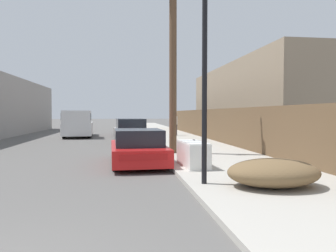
{
  "coord_description": "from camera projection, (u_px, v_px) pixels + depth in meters",
  "views": [
    {
      "loc": [
        1.72,
        -2.93,
        1.73
      ],
      "look_at": [
        3.5,
        9.74,
        1.25
      ],
      "focal_mm": 35.0,
      "sensor_mm": 36.0,
      "label": 1
    }
  ],
  "objects": [
    {
      "name": "sidewalk_curb",
      "position": [
        166.0,
        134.0,
        26.72
      ],
      "size": [
        4.2,
        63.0,
        0.12
      ],
      "primitive_type": "cube",
      "color": "#ADA89E",
      "rests_on": "ground"
    },
    {
      "name": "discarded_fridge",
      "position": [
        193.0,
        154.0,
        10.04
      ],
      "size": [
        0.72,
        1.76,
        0.78
      ],
      "rotation": [
        0.0,
        0.0,
        0.05
      ],
      "color": "white",
      "rests_on": "sidewalk_curb"
    },
    {
      "name": "parked_sports_car_red",
      "position": [
        138.0,
        148.0,
        11.14
      ],
      "size": [
        1.91,
        4.15,
        1.21
      ],
      "rotation": [
        0.0,
        0.0,
        0.03
      ],
      "color": "red",
      "rests_on": "ground"
    },
    {
      "name": "car_parked_mid",
      "position": [
        130.0,
        132.0,
        19.21
      ],
      "size": [
        2.09,
        4.7,
        1.44
      ],
      "rotation": [
        0.0,
        0.0,
        0.06
      ],
      "color": "gray",
      "rests_on": "ground"
    },
    {
      "name": "car_parked_far",
      "position": [
        128.0,
        127.0,
        26.12
      ],
      "size": [
        1.95,
        4.56,
        1.36
      ],
      "rotation": [
        0.0,
        0.0,
        0.03
      ],
      "color": "#5B1E19",
      "rests_on": "ground"
    },
    {
      "name": "pickup_truck",
      "position": [
        78.0,
        124.0,
        24.12
      ],
      "size": [
        2.4,
        5.7,
        1.95
      ],
      "rotation": [
        0.0,
        0.0,
        3.21
      ],
      "color": "silver",
      "rests_on": "ground"
    },
    {
      "name": "utility_pole",
      "position": [
        173.0,
        62.0,
        13.35
      ],
      "size": [
        1.8,
        0.3,
        7.25
      ],
      "color": "brown",
      "rests_on": "sidewalk_curb"
    },
    {
      "name": "street_lamp",
      "position": [
        205.0,
        62.0,
        7.45
      ],
      "size": [
        0.26,
        0.26,
        4.83
      ],
      "color": "black",
      "rests_on": "sidewalk_curb"
    },
    {
      "name": "brush_pile",
      "position": [
        273.0,
        173.0,
        7.23
      ],
      "size": [
        2.07,
        1.55,
        0.62
      ],
      "color": "brown",
      "rests_on": "sidewalk_curb"
    },
    {
      "name": "wooden_fence",
      "position": [
        206.0,
        124.0,
        21.85
      ],
      "size": [
        0.08,
        33.24,
        1.9
      ],
      "primitive_type": "cube",
      "color": "brown",
      "rests_on": "sidewalk_curb"
    },
    {
      "name": "building_right_house",
      "position": [
        261.0,
        101.0,
        25.16
      ],
      "size": [
        6.0,
        18.55,
        5.39
      ],
      "primitive_type": "cube",
      "color": "gray",
      "rests_on": "ground"
    },
    {
      "name": "pedestrian",
      "position": [
        175.0,
        124.0,
        24.32
      ],
      "size": [
        0.34,
        0.34,
        1.69
      ],
      "color": "#282D42",
      "rests_on": "sidewalk_curb"
    }
  ]
}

